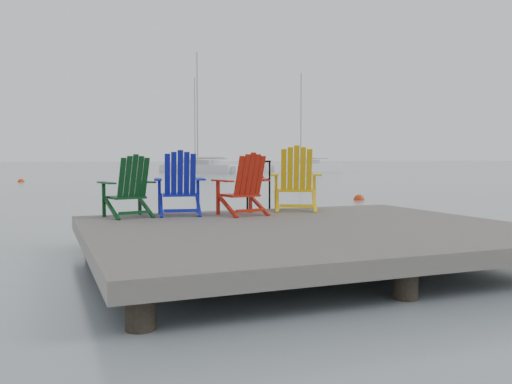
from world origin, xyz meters
name	(u,v)px	position (x,y,z in m)	size (l,w,h in m)	color
ground	(307,261)	(0.00, 0.00, 0.00)	(400.00, 400.00, 0.00)	slate
dock	(307,236)	(0.00, 0.00, 0.35)	(6.00, 5.00, 1.40)	#2B2926
handrail	(259,180)	(0.25, 2.45, 1.04)	(0.48, 0.04, 0.90)	black
chair_green	(129,187)	(-2.15, 1.98, 0.99)	(0.88, 0.83, 0.97)	#093415
chair_blue	(180,184)	(-1.34, 1.97, 1.02)	(0.93, 0.87, 1.03)	#0F17A4
chair_red	(244,185)	(-0.35, 1.61, 1.00)	(0.88, 0.83, 1.00)	#A31A0C
chair_yellow	(296,179)	(0.77, 1.96, 1.07)	(1.09, 1.05, 1.12)	yellow
sailboat_near	(201,169)	(10.79, 43.16, 0.36)	(6.40, 8.35, 11.71)	silver
sailboat_mid	(194,167)	(13.25, 55.03, 0.36)	(6.74, 7.52, 11.15)	white
sailboat_far	(304,168)	(22.05, 43.76, 0.36)	(7.51, 2.06, 10.45)	white
buoy_a	(359,200)	(6.66, 9.13, 0.00)	(0.38, 0.38, 0.38)	#BB2E0B
buoy_b	(21,182)	(-4.55, 28.31, 0.00)	(0.40, 0.40, 0.40)	#BE340B
buoy_c	(262,178)	(11.30, 29.08, 0.00)	(0.33, 0.33, 0.33)	red
buoy_d	(174,174)	(7.39, 40.00, 0.00)	(0.36, 0.36, 0.36)	#E53D0D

